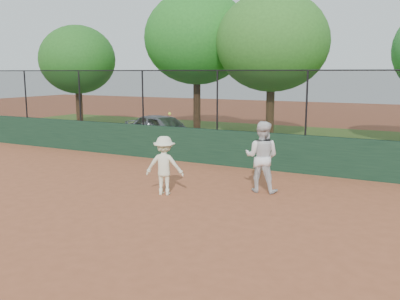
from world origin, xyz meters
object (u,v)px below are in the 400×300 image
at_px(player_second, 262,157).
at_px(player_main, 164,166).
at_px(tree_0, 77,60).
at_px(tree_2, 272,42).
at_px(tree_1, 197,38).
at_px(parked_car, 163,129).

xyz_separation_m(player_second, player_main, (-2.12, -1.41, -0.17)).
xyz_separation_m(tree_0, tree_2, (10.57, 0.55, 0.64)).
relative_size(player_main, tree_1, 0.31).
bearing_deg(tree_0, tree_1, 10.81).
relative_size(parked_car, player_main, 1.81).
height_order(parked_car, player_second, player_second).
bearing_deg(player_main, tree_2, 92.09).
height_order(parked_car, tree_0, tree_0).
bearing_deg(tree_1, player_second, -53.51).
height_order(player_main, tree_0, tree_0).
xyz_separation_m(player_second, tree_2, (-2.47, 8.10, 3.46)).
bearing_deg(player_second, parked_car, -45.01).
bearing_deg(tree_2, player_main, -87.91).
bearing_deg(player_second, player_main, 28.61).
xyz_separation_m(player_main, tree_2, (-0.35, 9.51, 3.64)).
relative_size(tree_0, tree_1, 0.79).
distance_m(parked_car, player_main, 7.99).
height_order(tree_1, tree_2, tree_1).
distance_m(tree_0, tree_1, 6.72).
xyz_separation_m(parked_car, player_main, (4.26, -6.76, 0.09)).
relative_size(parked_car, player_second, 2.11).
distance_m(player_second, tree_1, 11.59).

